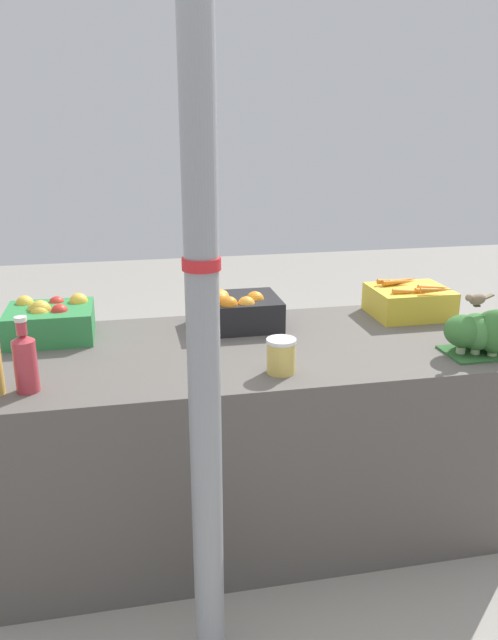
{
  "coord_description": "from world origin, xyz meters",
  "views": [
    {
      "loc": [
        -0.44,
        -2.13,
        1.54
      ],
      "look_at": [
        0.0,
        0.0,
        0.84
      ],
      "focal_mm": 35.0,
      "sensor_mm": 36.0,
      "label": 1
    }
  ],
  "objects_px": {
    "support_pole": "(202,307)",
    "pickle_jar": "(281,356)",
    "sparrow_bird": "(477,299)",
    "broccoli_pile": "(481,331)",
    "orange_crate": "(237,310)",
    "juice_bottle_ruby": "(25,361)",
    "carrot_crate": "(409,301)",
    "apple_crate": "(50,321)"
  },
  "relations": [
    {
      "from": "orange_crate",
      "to": "broccoli_pile",
      "type": "xyz_separation_m",
      "value": [
        0.79,
        -0.47,
        0.01
      ]
    },
    {
      "from": "orange_crate",
      "to": "juice_bottle_ruby",
      "type": "relative_size",
      "value": 1.32
    },
    {
      "from": "juice_bottle_ruby",
      "to": "broccoli_pile",
      "type": "bearing_deg",
      "value": 0.45
    },
    {
      "from": "carrot_crate",
      "to": "sparrow_bird",
      "type": "relative_size",
      "value": 2.4
    },
    {
      "from": "support_pole",
      "to": "carrot_crate",
      "type": "relative_size",
      "value": 6.89
    },
    {
      "from": "juice_bottle_ruby",
      "to": "pickle_jar",
      "type": "height_order",
      "value": "juice_bottle_ruby"
    },
    {
      "from": "support_pole",
      "to": "sparrow_bird",
      "type": "height_order",
      "value": "support_pole"
    },
    {
      "from": "juice_bottle_ruby",
      "to": "sparrow_bird",
      "type": "height_order",
      "value": "juice_bottle_ruby"
    },
    {
      "from": "pickle_jar",
      "to": "orange_crate",
      "type": "bearing_deg",
      "value": 96.18
    },
    {
      "from": "support_pole",
      "to": "orange_crate",
      "type": "xyz_separation_m",
      "value": [
        0.25,
        0.9,
        -0.29
      ]
    },
    {
      "from": "apple_crate",
      "to": "sparrow_bird",
      "type": "distance_m",
      "value": 1.57
    },
    {
      "from": "apple_crate",
      "to": "broccoli_pile",
      "type": "xyz_separation_m",
      "value": [
        1.52,
        -0.49,
        0.01
      ]
    },
    {
      "from": "support_pole",
      "to": "pickle_jar",
      "type": "xyz_separation_m",
      "value": [
        0.31,
        0.4,
        -0.3
      ]
    },
    {
      "from": "support_pole",
      "to": "apple_crate",
      "type": "height_order",
      "value": "support_pole"
    },
    {
      "from": "orange_crate",
      "to": "carrot_crate",
      "type": "bearing_deg",
      "value": 0.57
    },
    {
      "from": "sparrow_bird",
      "to": "pickle_jar",
      "type": "bearing_deg",
      "value": -13.81
    },
    {
      "from": "orange_crate",
      "to": "pickle_jar",
      "type": "relative_size",
      "value": 2.71
    },
    {
      "from": "pickle_jar",
      "to": "sparrow_bird",
      "type": "relative_size",
      "value": 0.88
    },
    {
      "from": "carrot_crate",
      "to": "broccoli_pile",
      "type": "bearing_deg",
      "value": -84.58
    },
    {
      "from": "support_pole",
      "to": "sparrow_bird",
      "type": "bearing_deg",
      "value": 22.97
    },
    {
      "from": "broccoli_pile",
      "to": "carrot_crate",
      "type": "bearing_deg",
      "value": 95.42
    },
    {
      "from": "support_pole",
      "to": "juice_bottle_ruby",
      "type": "distance_m",
      "value": 0.7
    },
    {
      "from": "support_pole",
      "to": "apple_crate",
      "type": "distance_m",
      "value": 1.07
    },
    {
      "from": "support_pole",
      "to": "carrot_crate",
      "type": "xyz_separation_m",
      "value": [
        1.0,
        0.91,
        -0.3
      ]
    },
    {
      "from": "support_pole",
      "to": "sparrow_bird",
      "type": "relative_size",
      "value": 16.55
    },
    {
      "from": "broccoli_pile",
      "to": "pickle_jar",
      "type": "bearing_deg",
      "value": -178.08
    },
    {
      "from": "orange_crate",
      "to": "pickle_jar",
      "type": "distance_m",
      "value": 0.5
    },
    {
      "from": "juice_bottle_ruby",
      "to": "pickle_jar",
      "type": "relative_size",
      "value": 2.05
    },
    {
      "from": "apple_crate",
      "to": "carrot_crate",
      "type": "relative_size",
      "value": 1.0
    },
    {
      "from": "apple_crate",
      "to": "broccoli_pile",
      "type": "distance_m",
      "value": 1.6
    },
    {
      "from": "apple_crate",
      "to": "sparrow_bird",
      "type": "bearing_deg",
      "value": -17.8
    },
    {
      "from": "apple_crate",
      "to": "broccoli_pile",
      "type": "bearing_deg",
      "value": -17.7
    },
    {
      "from": "support_pole",
      "to": "broccoli_pile",
      "type": "bearing_deg",
      "value": 22.08
    },
    {
      "from": "pickle_jar",
      "to": "support_pole",
      "type": "bearing_deg",
      "value": -127.51
    },
    {
      "from": "apple_crate",
      "to": "sparrow_bird",
      "type": "height_order",
      "value": "sparrow_bird"
    },
    {
      "from": "broccoli_pile",
      "to": "support_pole",
      "type": "bearing_deg",
      "value": -157.92
    },
    {
      "from": "orange_crate",
      "to": "sparrow_bird",
      "type": "relative_size",
      "value": 2.4
    },
    {
      "from": "carrot_crate",
      "to": "broccoli_pile",
      "type": "xyz_separation_m",
      "value": [
        0.05,
        -0.48,
        0.02
      ]
    },
    {
      "from": "support_pole",
      "to": "pickle_jar",
      "type": "relative_size",
      "value": 18.7
    },
    {
      "from": "carrot_crate",
      "to": "broccoli_pile",
      "type": "distance_m",
      "value": 0.48
    },
    {
      "from": "broccoli_pile",
      "to": "juice_bottle_ruby",
      "type": "relative_size",
      "value": 1.06
    },
    {
      "from": "support_pole",
      "to": "sparrow_bird",
      "type": "distance_m",
      "value": 1.12
    }
  ]
}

